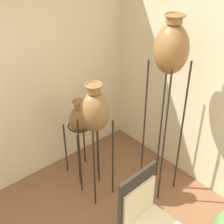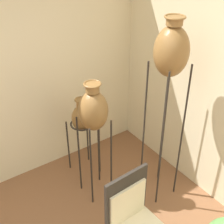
{
  "view_description": "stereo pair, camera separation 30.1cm",
  "coord_description": "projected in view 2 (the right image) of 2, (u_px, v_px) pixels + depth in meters",
  "views": [
    {
      "loc": [
        -0.73,
        -0.98,
        2.85
      ],
      "look_at": [
        1.14,
        1.19,
        1.05
      ],
      "focal_mm": 50.0,
      "sensor_mm": 36.0,
      "label": 1
    },
    {
      "loc": [
        -0.5,
        -1.16,
        2.85
      ],
      "look_at": [
        1.14,
        1.19,
        1.05
      ],
      "focal_mm": 50.0,
      "sensor_mm": 36.0,
      "label": 2
    }
  ],
  "objects": [
    {
      "name": "vase_stand_medium",
      "position": [
        93.0,
        112.0,
        3.23
      ],
      "size": [
        0.31,
        0.31,
        1.47
      ],
      "color": "#28231E",
      "rests_on": "ground_plane"
    },
    {
      "name": "vase_stand_tall",
      "position": [
        171.0,
        55.0,
        2.92
      ],
      "size": [
        0.34,
        0.34,
        2.12
      ],
      "color": "#28231E",
      "rests_on": "ground_plane"
    },
    {
      "name": "vase_stand_short",
      "position": [
        82.0,
        119.0,
        3.73
      ],
      "size": [
        0.31,
        0.31,
        1.08
      ],
      "color": "#28231E",
      "rests_on": "ground_plane"
    },
    {
      "name": "chair",
      "position": [
        135.0,
        221.0,
        2.75
      ],
      "size": [
        0.5,
        0.5,
        1.03
      ],
      "rotation": [
        0.0,
        0.0,
        0.05
      ],
      "color": "#28231E",
      "rests_on": "ground_plane"
    }
  ]
}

